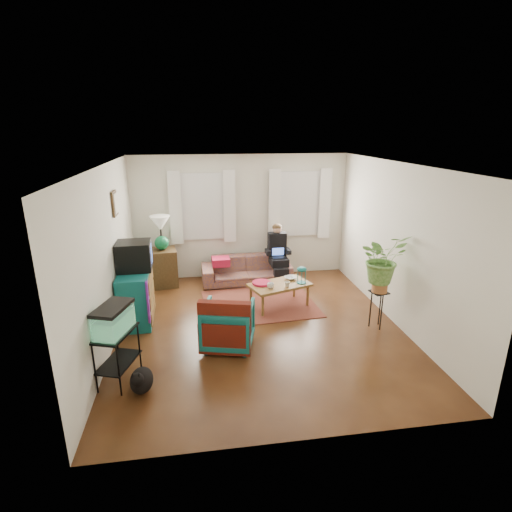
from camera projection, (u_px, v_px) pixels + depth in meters
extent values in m
cube|color=#4F2B14|center=(260.00, 328.00, 6.51)|extent=(4.50, 5.00, 0.01)
cube|color=white|center=(260.00, 165.00, 5.71)|extent=(4.50, 5.00, 0.01)
cube|color=silver|center=(241.00, 217.00, 8.46)|extent=(4.50, 0.01, 2.60)
cube|color=silver|center=(302.00, 329.00, 3.75)|extent=(4.50, 0.01, 2.60)
cube|color=silver|center=(107.00, 258.00, 5.78)|extent=(0.01, 5.00, 2.60)
cube|color=silver|center=(397.00, 245.00, 6.43)|extent=(0.01, 5.00, 2.60)
cube|color=white|center=(203.00, 207.00, 8.25)|extent=(1.08, 0.04, 1.38)
cube|color=white|center=(299.00, 204.00, 8.54)|extent=(1.08, 0.04, 1.38)
cube|color=white|center=(203.00, 207.00, 8.17)|extent=(1.36, 0.06, 1.50)
cube|color=white|center=(300.00, 205.00, 8.47)|extent=(1.36, 0.06, 1.50)
cube|color=#3D2616|center=(115.00, 203.00, 6.39)|extent=(0.04, 0.32, 0.40)
cube|color=brown|center=(259.00, 304.00, 7.37)|extent=(2.11, 1.74, 0.01)
imported|color=brown|center=(246.00, 266.00, 8.33)|extent=(1.86, 0.77, 0.72)
cube|color=#382315|center=(164.00, 268.00, 8.14)|extent=(0.59, 0.59, 0.77)
cube|color=#116369|center=(136.00, 296.00, 6.61)|extent=(0.52, 0.99, 0.88)
cube|color=black|center=(134.00, 256.00, 6.50)|extent=(0.55, 0.51, 0.47)
cube|color=black|center=(118.00, 357.00, 5.03)|extent=(0.53, 0.70, 0.70)
cube|color=#7FD899|center=(113.00, 319.00, 4.87)|extent=(0.48, 0.64, 0.37)
ellipsoid|color=black|center=(141.00, 378.00, 4.89)|extent=(0.33, 0.46, 0.37)
imported|color=#11636A|center=(228.00, 323.00, 5.87)|extent=(0.86, 0.83, 0.74)
cube|color=#9E0A0A|center=(225.00, 323.00, 5.55)|extent=(0.76, 0.35, 0.61)
cube|color=brown|center=(279.00, 295.00, 7.21)|extent=(1.20, 0.90, 0.44)
imported|color=white|center=(271.00, 286.00, 6.94)|extent=(0.15, 0.15, 0.10)
imported|color=beige|center=(287.00, 284.00, 7.01)|extent=(0.12, 0.12, 0.09)
imported|color=white|center=(290.00, 278.00, 7.35)|extent=(0.27, 0.27, 0.05)
cylinder|color=#B21414|center=(261.00, 283.00, 7.13)|extent=(0.42, 0.42, 0.04)
cube|color=black|center=(377.00, 309.00, 6.44)|extent=(0.31, 0.31, 0.63)
imported|color=#599947|center=(382.00, 266.00, 6.21)|extent=(0.83, 0.75, 0.79)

